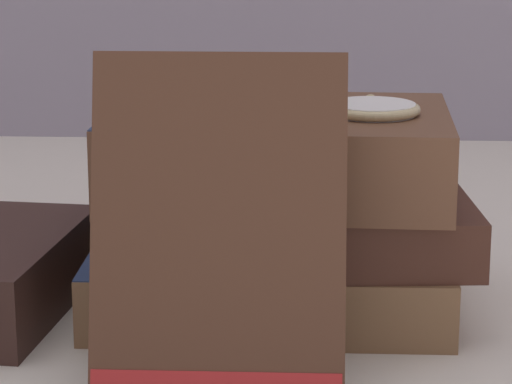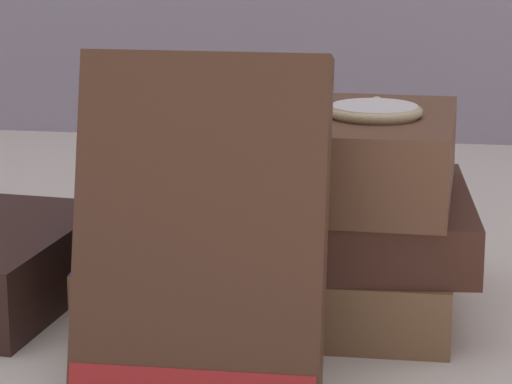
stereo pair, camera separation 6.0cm
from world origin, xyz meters
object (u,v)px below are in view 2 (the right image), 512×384
at_px(book_flat_bottom, 266,272).
at_px(book_flat_top, 273,153).
at_px(book_leaning_front, 201,235).
at_px(pocket_watch, 374,111).
at_px(book_flat_middle, 293,218).

bearing_deg(book_flat_bottom, book_flat_top, -64.61).
relative_size(book_leaning_front, pocket_watch, 2.92).
bearing_deg(book_leaning_front, book_flat_bottom, 83.24).
xyz_separation_m(book_flat_bottom, book_leaning_front, (-0.01, -0.11, 0.05)).
bearing_deg(book_leaning_front, pocket_watch, 53.09).
distance_m(book_flat_bottom, book_leaning_front, 0.13).
height_order(book_flat_bottom, book_leaning_front, book_leaning_front).
height_order(book_flat_middle, book_flat_top, book_flat_top).
bearing_deg(book_flat_middle, book_flat_bottom, 165.62).
height_order(book_flat_middle, pocket_watch, pocket_watch).
height_order(book_flat_middle, book_leaning_front, book_leaning_front).
bearing_deg(book_flat_bottom, book_leaning_front, -97.03).
bearing_deg(book_flat_bottom, pocket_watch, -18.23).
distance_m(book_flat_bottom, pocket_watch, 0.11).
relative_size(book_flat_middle, pocket_watch, 3.61).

